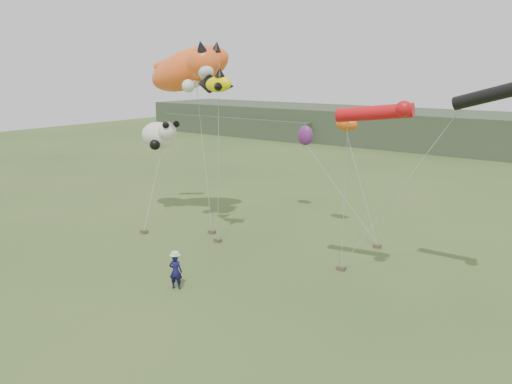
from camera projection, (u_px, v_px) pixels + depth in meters
ground at (193, 288)px, 20.29m from camera, size 120.00×120.00×0.00m
headland at (447, 132)px, 56.45m from camera, size 90.00×13.00×4.00m
festival_attendant at (176, 271)px, 20.06m from camera, size 0.64×0.55×1.48m
sandbag_anchors at (254, 243)px, 25.36m from camera, size 11.47×5.70×0.18m
cat_kite at (193, 68)px, 26.99m from camera, size 6.15×4.17×3.50m
fish_kite at (213, 83)px, 24.08m from camera, size 2.39×1.59×1.22m
tube_kites at (432, 104)px, 18.70m from camera, size 6.94×2.90×1.84m
panda_kite at (160, 135)px, 30.14m from camera, size 2.86×1.85×1.78m
misc_kites at (322, 131)px, 28.42m from camera, size 4.91×2.86×2.05m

